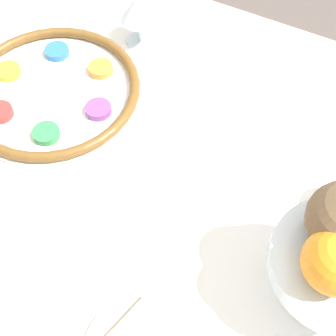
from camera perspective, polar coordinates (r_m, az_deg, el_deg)
ground_plane at (r=1.49m, az=-1.14°, el=-17.99°), size 8.00×8.00×0.00m
dining_table at (r=1.13m, az=-1.47°, el=-13.02°), size 1.41×1.04×0.74m
seder_plate at (r=0.94m, az=-13.94°, el=9.17°), size 0.34×0.34×0.03m
wine_glass at (r=0.99m, az=-3.59°, el=18.76°), size 0.08×0.08×0.12m
orange_fruit at (r=0.60m, az=19.81°, el=-10.73°), size 0.08×0.08×0.08m
fork_left at (r=1.13m, az=-8.60°, el=18.83°), size 0.08×0.18×0.01m
fork_right at (r=1.12m, az=-7.25°, el=18.44°), size 0.07×0.18×0.01m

